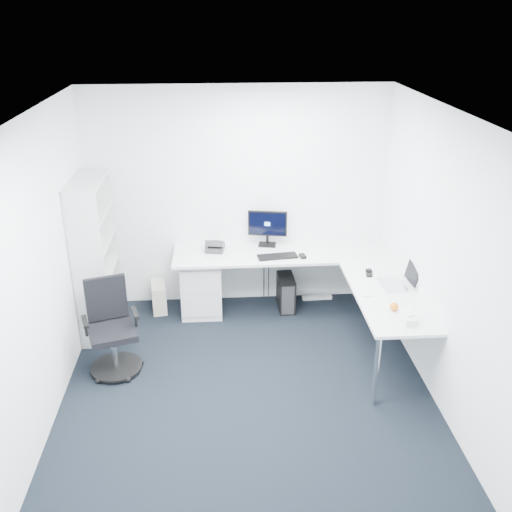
{
  "coord_description": "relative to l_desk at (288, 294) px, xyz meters",
  "views": [
    {
      "loc": [
        -0.23,
        -4.49,
        3.51
      ],
      "look_at": [
        0.15,
        1.05,
        1.05
      ],
      "focal_mm": 40.0,
      "sensor_mm": 36.0,
      "label": 1
    }
  ],
  "objects": [
    {
      "name": "mouse",
      "position": [
        0.18,
        0.18,
        0.41
      ],
      "size": [
        0.08,
        0.12,
        0.03
      ],
      "primitive_type": "cube",
      "rotation": [
        0.0,
        0.0,
        0.14
      ],
      "color": "black",
      "rests_on": "l_desk"
    },
    {
      "name": "wall_left",
      "position": [
        -2.35,
        -1.4,
        0.96
      ],
      "size": [
        0.02,
        4.2,
        2.7
      ],
      "primitive_type": "cube",
      "color": "white",
      "rests_on": "ground"
    },
    {
      "name": "white_keyboard",
      "position": [
        0.73,
        -0.64,
        0.4
      ],
      "size": [
        0.15,
        0.42,
        0.01
      ],
      "primitive_type": "cube",
      "rotation": [
        0.0,
        0.0,
        -0.09
      ],
      "color": "silver",
      "rests_on": "l_desk"
    },
    {
      "name": "ground",
      "position": [
        -0.55,
        -1.4,
        -0.39
      ],
      "size": [
        4.2,
        4.2,
        0.0
      ],
      "primitive_type": "plane",
      "color": "black"
    },
    {
      "name": "ceiling",
      "position": [
        -0.55,
        -1.4,
        2.31
      ],
      "size": [
        4.2,
        4.2,
        0.0
      ],
      "primitive_type": "plane",
      "color": "white"
    },
    {
      "name": "drawer_pedestal",
      "position": [
        -1.02,
        0.4,
        -0.02
      ],
      "size": [
        0.48,
        0.6,
        0.74
      ],
      "primitive_type": "cube",
      "color": "silver",
      "rests_on": "ground"
    },
    {
      "name": "desk_phone",
      "position": [
        -0.84,
        0.45,
        0.46
      ],
      "size": [
        0.25,
        0.25,
        0.15
      ],
      "primitive_type": null,
      "rotation": [
        0.0,
        0.0,
        -0.17
      ],
      "color": "#292A2C",
      "rests_on": "l_desk"
    },
    {
      "name": "task_chair",
      "position": [
        -1.9,
        -0.84,
        0.1
      ],
      "size": [
        0.7,
        0.7,
        0.99
      ],
      "primitive_type": null,
      "rotation": [
        0.0,
        0.0,
        0.31
      ],
      "color": "black",
      "rests_on": "ground"
    },
    {
      "name": "laptop",
      "position": [
        1.03,
        -0.61,
        0.52
      ],
      "size": [
        0.37,
        0.36,
        0.25
      ],
      "primitive_type": null,
      "rotation": [
        0.0,
        0.0,
        0.05
      ],
      "color": "silver",
      "rests_on": "l_desk"
    },
    {
      "name": "beige_pc_tower",
      "position": [
        -1.56,
        0.45,
        -0.21
      ],
      "size": [
        0.22,
        0.39,
        0.36
      ],
      "primitive_type": "cube",
      "rotation": [
        0.0,
        0.0,
        0.14
      ],
      "color": "#BCB5A0",
      "rests_on": "ground"
    },
    {
      "name": "monitor",
      "position": [
        -0.2,
        0.57,
        0.62
      ],
      "size": [
        0.5,
        0.23,
        0.46
      ],
      "primitive_type": null,
      "rotation": [
        0.0,
        0.0,
        -0.18
      ],
      "color": "black",
      "rests_on": "l_desk"
    },
    {
      "name": "black_pc_tower",
      "position": [
        0.03,
        0.39,
        -0.18
      ],
      "size": [
        0.2,
        0.44,
        0.42
      ],
      "primitive_type": "cube",
      "rotation": [
        0.0,
        0.0,
        0.03
      ],
      "color": "black",
      "rests_on": "ground"
    },
    {
      "name": "wall_right",
      "position": [
        1.25,
        -1.4,
        0.96
      ],
      "size": [
        0.02,
        4.2,
        2.7
      ],
      "primitive_type": "cube",
      "color": "white",
      "rests_on": "ground"
    },
    {
      "name": "headphones",
      "position": [
        0.85,
        -0.32,
        0.41
      ],
      "size": [
        0.14,
        0.19,
        0.05
      ],
      "primitive_type": null,
      "rotation": [
        0.0,
        0.0,
        -0.2
      ],
      "color": "black",
      "rests_on": "l_desk"
    },
    {
      "name": "power_strip",
      "position": [
        0.46,
        0.58,
        -0.37
      ],
      "size": [
        0.39,
        0.08,
        0.04
      ],
      "primitive_type": "cube",
      "rotation": [
        0.0,
        0.0,
        0.03
      ],
      "color": "silver",
      "rests_on": "ground"
    },
    {
      "name": "wall_front",
      "position": [
        -0.55,
        -3.5,
        0.96
      ],
      "size": [
        3.6,
        0.02,
        2.7
      ],
      "primitive_type": "cube",
      "color": "white",
      "rests_on": "ground"
    },
    {
      "name": "tissue_box",
      "position": [
        0.96,
        -1.36,
        0.43
      ],
      "size": [
        0.12,
        0.21,
        0.07
      ],
      "primitive_type": "cube",
      "rotation": [
        0.0,
        0.0,
        0.05
      ],
      "color": "silver",
      "rests_on": "l_desk"
    },
    {
      "name": "black_keyboard",
      "position": [
        -0.11,
        0.2,
        0.4
      ],
      "size": [
        0.48,
        0.22,
        0.02
      ],
      "primitive_type": "cube",
      "rotation": [
        0.0,
        0.0,
        0.13
      ],
      "color": "black",
      "rests_on": "l_desk"
    },
    {
      "name": "orange_fruit",
      "position": [
        0.89,
        -1.14,
        0.43
      ],
      "size": [
        0.08,
        0.08,
        0.08
      ],
      "primitive_type": "sphere",
      "color": "orange",
      "rests_on": "l_desk"
    },
    {
      "name": "wall_back",
      "position": [
        -0.55,
        0.7,
        0.96
      ],
      "size": [
        3.6,
        0.02,
        2.7
      ],
      "primitive_type": "cube",
      "color": "white",
      "rests_on": "ground"
    },
    {
      "name": "l_desk",
      "position": [
        0.0,
        0.0,
        0.0
      ],
      "size": [
        2.68,
        1.5,
        0.78
      ],
      "primitive_type": null,
      "color": "silver",
      "rests_on": "ground"
    },
    {
      "name": "bookshelf",
      "position": [
        -2.17,
        0.05,
        0.52
      ],
      "size": [
        0.35,
        0.91,
        1.81
      ],
      "primitive_type": null,
      "color": "silver",
      "rests_on": "ground"
    }
  ]
}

